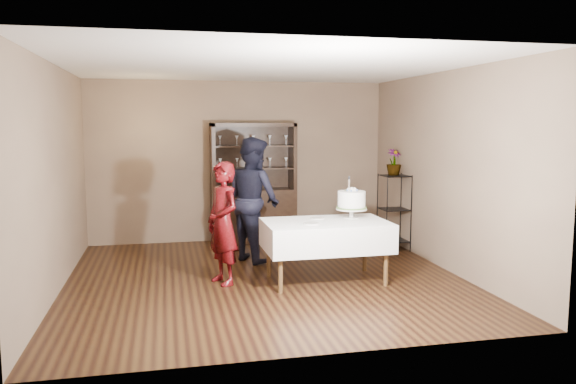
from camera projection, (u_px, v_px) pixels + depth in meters
name	position (u px, v px, depth m)	size (l,w,h in m)	color
floor	(265.00, 278.00, 7.28)	(5.00, 5.00, 0.00)	black
ceiling	(264.00, 66.00, 6.95)	(5.00, 5.00, 0.00)	white
back_wall	(239.00, 161.00, 9.53)	(5.00, 0.02, 2.70)	brown
wall_left	(55.00, 179.00, 6.58)	(0.02, 5.00, 2.70)	brown
wall_right	(445.00, 171.00, 7.64)	(0.02, 5.00, 2.70)	brown
china_hutch	(253.00, 203.00, 9.42)	(1.40, 0.48, 2.00)	black
plant_etagere	(394.00, 209.00, 8.85)	(0.42, 0.42, 1.20)	black
cake_table	(326.00, 236.00, 7.06)	(1.55, 0.96, 0.77)	silver
woman	(223.00, 223.00, 6.95)	(0.56, 0.37, 1.53)	#330604
man	(254.00, 199.00, 8.14)	(0.88, 0.68, 1.80)	black
cake	(352.00, 201.00, 7.25)	(0.47, 0.47, 0.55)	beige
plate_near	(311.00, 224.00, 6.84)	(0.20, 0.20, 0.01)	beige
plate_far	(317.00, 218.00, 7.22)	(0.18, 0.18, 0.01)	beige
potted_plant	(394.00, 162.00, 8.76)	(0.23, 0.23, 0.41)	#4D6F35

